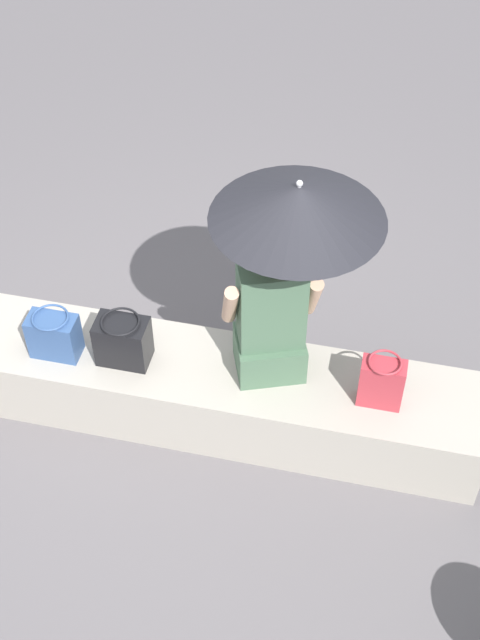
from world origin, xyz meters
The scene contains 7 objects.
ground_plane centered at (0.00, 0.00, 0.00)m, with size 14.00×14.00×0.00m, color #605B5E.
stone_bench centered at (0.00, 0.00, 0.21)m, with size 2.86×0.55×0.41m, color #A8A093.
person_seated centered at (-0.29, -0.07, 0.80)m, with size 0.51×0.38×0.90m.
parasol centered at (-0.39, -0.14, 1.44)m, with size 0.81×0.81×1.16m.
handbag_black centered at (-0.87, 0.04, 0.56)m, with size 0.22×0.16×0.30m.
tote_bag_canvas centered at (0.45, 0.04, 0.55)m, with size 0.27×0.20×0.28m.
shoulder_bag_spare centered at (0.81, 0.08, 0.54)m, with size 0.26×0.19×0.27m.
Camera 1 is at (-0.79, 2.84, 3.82)m, focal length 48.64 mm.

